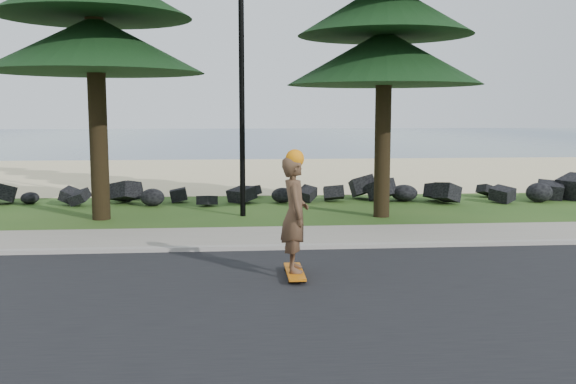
# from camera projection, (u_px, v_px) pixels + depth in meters

# --- Properties ---
(ground) EXTENTS (160.00, 160.00, 0.00)m
(ground) POSITION_uv_depth(u_px,v_px,m) (245.00, 241.00, 13.20)
(ground) COLOR #264A17
(ground) RESTS_ON ground
(road) EXTENTS (160.00, 7.00, 0.02)m
(road) POSITION_uv_depth(u_px,v_px,m) (252.00, 307.00, 8.75)
(road) COLOR black
(road) RESTS_ON ground
(kerb) EXTENTS (160.00, 0.20, 0.10)m
(kerb) POSITION_uv_depth(u_px,v_px,m) (246.00, 248.00, 12.31)
(kerb) COLOR #9F988F
(kerb) RESTS_ON ground
(sidewalk) EXTENTS (160.00, 2.00, 0.08)m
(sidewalk) POSITION_uv_depth(u_px,v_px,m) (245.00, 237.00, 13.40)
(sidewalk) COLOR gray
(sidewalk) RESTS_ON ground
(beach_sand) EXTENTS (160.00, 15.00, 0.01)m
(beach_sand) POSITION_uv_depth(u_px,v_px,m) (239.00, 173.00, 27.53)
(beach_sand) COLOR beige
(beach_sand) RESTS_ON ground
(ocean) EXTENTS (160.00, 58.00, 0.01)m
(ocean) POSITION_uv_depth(u_px,v_px,m) (235.00, 137.00, 63.60)
(ocean) COLOR #3F5A78
(ocean) RESTS_ON ground
(seawall_boulders) EXTENTS (60.00, 2.40, 1.10)m
(seawall_boulders) POSITION_uv_depth(u_px,v_px,m) (242.00, 202.00, 18.74)
(seawall_boulders) COLOR black
(seawall_boulders) RESTS_ON ground
(lamp_post) EXTENTS (0.25, 0.14, 8.14)m
(lamp_post) POSITION_uv_depth(u_px,v_px,m) (241.00, 51.00, 15.84)
(lamp_post) COLOR black
(lamp_post) RESTS_ON ground
(skateboarder) EXTENTS (0.44, 1.11, 2.05)m
(skateboarder) POSITION_uv_depth(u_px,v_px,m) (295.00, 215.00, 10.18)
(skateboarder) COLOR #C2610B
(skateboarder) RESTS_ON ground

